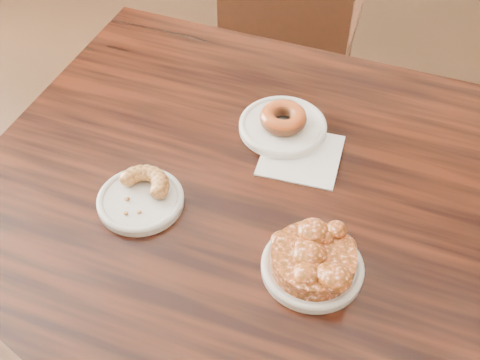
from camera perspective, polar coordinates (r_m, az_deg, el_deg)
The scene contains 10 objects.
floor at distance 1.71m, azimuth 0.74°, elevation -16.01°, with size 5.00×5.00×0.00m, color black.
cafe_table at distance 1.32m, azimuth 0.22°, elevation -13.42°, with size 0.99×0.99×0.75m, color black.
chair_far at distance 1.99m, azimuth 5.10°, elevation 14.28°, with size 0.43×0.43×0.90m, color black, non-canonical shape.
napkin at distance 1.11m, azimuth 5.80°, elevation 2.35°, with size 0.14×0.14×0.00m, color white.
plate_donut at distance 1.15m, azimuth 4.07°, elevation 5.08°, with size 0.17×0.17×0.01m, color white.
plate_cruller at distance 1.03m, azimuth -9.40°, elevation -1.94°, with size 0.15×0.15×0.01m, color silver.
plate_fritter at distance 0.94m, azimuth 6.86°, elevation -8.22°, with size 0.16×0.16×0.01m, color silver.
glazed_donut at distance 1.13m, azimuth 4.13°, elevation 5.89°, with size 0.09×0.09×0.03m, color maroon.
apple_fritter at distance 0.92m, azimuth 7.01°, elevation -7.25°, with size 0.17×0.17×0.04m, color #412207, non-canonical shape.
cruller_fragment at distance 1.02m, azimuth -9.54°, elevation -1.20°, with size 0.10×0.10×0.03m, color #5E3512, non-canonical shape.
Camera 1 is at (0.35, -0.69, 1.53)m, focal length 45.00 mm.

